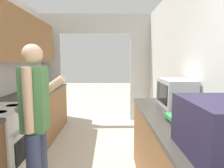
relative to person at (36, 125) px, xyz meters
name	(u,v)px	position (x,y,z in m)	size (l,w,h in m)	color
wall_right	(206,79)	(1.67, 0.21, 0.41)	(0.06, 6.63, 2.50)	silver
wall_far_with_doorway	(96,60)	(0.37, 2.96, 0.60)	(2.95, 0.06, 2.50)	silver
counter_left	(31,120)	(-0.61, 1.42, -0.39)	(0.62, 3.20, 0.90)	brown
counter_right	(181,168)	(1.34, -0.09, -0.39)	(0.62, 2.16, 0.90)	brown
person	(36,125)	(0.00, 0.00, 0.00)	(0.51, 0.37, 1.58)	#384266
microwave	(176,93)	(1.46, 0.48, 0.22)	(0.33, 0.53, 0.32)	#B7B7BC
book_stack	(182,119)	(1.32, -0.12, 0.09)	(0.25, 0.28, 0.05)	black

